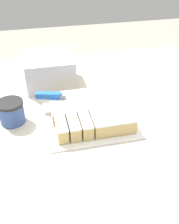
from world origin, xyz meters
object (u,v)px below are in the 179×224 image
(cake, at_px, (90,111))
(coffee_cup, at_px, (11,112))
(knife, at_px, (58,96))
(storage_box, at_px, (49,70))
(cake_board, at_px, (90,119))

(cake, xyz_separation_m, coffee_cup, (-0.28, 0.04, 0.01))
(cake, distance_m, knife, 0.13)
(coffee_cup, xyz_separation_m, storage_box, (0.16, 0.26, 0.02))
(storage_box, bearing_deg, cake_board, -69.97)
(cake_board, distance_m, coffee_cup, 0.28)
(cake, relative_size, coffee_cup, 2.91)
(cake_board, bearing_deg, knife, 143.66)
(cake, relative_size, storage_box, 1.29)
(coffee_cup, relative_size, storage_box, 0.44)
(coffee_cup, distance_m, storage_box, 0.31)
(cake_board, relative_size, coffee_cup, 3.44)
(cake, bearing_deg, knife, 145.44)
(cake_board, bearing_deg, cake, 41.84)
(coffee_cup, bearing_deg, cake, -9.10)
(cake_board, height_order, coffee_cup, coffee_cup)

